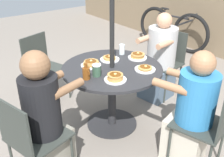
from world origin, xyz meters
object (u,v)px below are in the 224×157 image
Objects in this scene: patio_table at (112,79)px; diner_east at (46,120)px; drinking_glass_a at (122,49)px; patio_chair_south at (210,122)px; pancake_plate_d at (145,69)px; patio_chair_east at (30,136)px; pancake_plate_e at (110,59)px; pancake_plate_b at (91,64)px; pancake_plate_c at (115,78)px; diner_south at (191,114)px; pancake_plate_a at (137,56)px; syrup_bottle at (86,73)px; patio_chair_west at (167,58)px; bicycle at (172,29)px; patio_chair_north at (43,64)px; coffee_cup at (97,70)px; diner_west at (160,61)px.

patio_table is 0.91m from diner_east.
diner_east is 10.06× the size of drinking_glass_a.
pancake_plate_d is (-0.78, -0.04, 0.24)m from patio_chair_south.
patio_chair_east is 7.35× the size of drinking_glass_a.
pancake_plate_b is at bearing -88.55° from pancake_plate_e.
pancake_plate_c is 0.50m from pancake_plate_e.
diner_south reaches higher than drinking_glass_a.
patio_chair_south is at bearing -6.02° from pancake_plate_a.
pancake_plate_d is 0.62m from syrup_bottle.
diner_east is 5.56× the size of pancake_plate_b.
pancake_plate_e is (-0.44, 1.14, 0.24)m from patio_chair_east.
diner_east is at bearing -75.35° from patio_table.
pancake_plate_c is 1.29× the size of syrup_bottle.
patio_chair_east is 1.47m from pancake_plate_a.
patio_chair_west reaches higher than patio_table.
patio_chair_east and patio_chair_south have the same top height.
diner_east reaches higher than syrup_bottle.
bicycle is (-2.36, 2.27, -0.11)m from patio_chair_south.
patio_chair_north is at bearing -155.70° from pancake_plate_d.
drinking_glass_a is at bearing 76.44° from patio_chair_west.
patio_table is 1.08m from patio_chair_south.
pancake_plate_c is at bearing -62.73° from pancake_plate_a.
coffee_cup is at bearing 89.50° from diner_east.
patio_chair_west is 5.24× the size of syrup_bottle.
bicycle is (-1.30, 2.15, -0.36)m from pancake_plate_a.
patio_chair_north is 1.52m from diner_west.
bicycle is at bearing 116.65° from coffee_cup.
pancake_plate_b is 0.57m from pancake_plate_d.
pancake_plate_a is at bearing 86.59° from diner_east.
pancake_plate_d is at bearing 112.22° from diner_west.
patio_chair_west is at bearing -59.01° from bicycle.
patio_chair_north is at bearing 142.45° from diner_east.
coffee_cup is at bearing 76.65° from patio_chair_north.
drinking_glass_a reaches higher than pancake_plate_d.
drinking_glass_a is at bearing 73.16° from patio_chair_south.
syrup_bottle reaches higher than patio_chair_east.
bicycle is at bearing 124.51° from pancake_plate_d.
drinking_glass_a reaches higher than pancake_plate_b.
diner_east is 1.07m from pancake_plate_e.
bicycle is (-1.16, 2.69, -0.36)m from pancake_plate_b.
pancake_plate_a is (-1.06, 0.11, 0.25)m from patio_chair_south.
patio_chair_south is 1.19m from syrup_bottle.
diner_east is at bearing 135.18° from diner_south.
pancake_plate_a is at bearing 151.29° from pancake_plate_d.
pancake_plate_b is 1.00× the size of pancake_plate_c.
diner_south is 0.65m from pancake_plate_d.
pancake_plate_d is (-0.01, 1.27, 0.24)m from patio_chair_east.
patio_table is 1.22× the size of patio_chair_north.
diner_west is at bearing 99.29° from syrup_bottle.
diner_east is 1.04× the size of diner_west.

